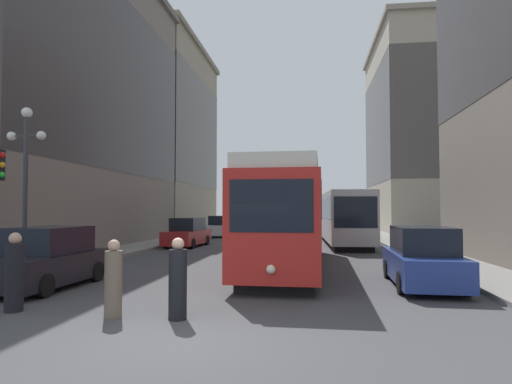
# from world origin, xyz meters

# --- Properties ---
(ground_plane) EXTENTS (200.00, 200.00, 0.00)m
(ground_plane) POSITION_xyz_m (0.00, 0.00, 0.00)
(ground_plane) COLOR #424244
(sidewalk_left) EXTENTS (2.53, 120.00, 0.15)m
(sidewalk_left) POSITION_xyz_m (-8.18, 40.00, 0.07)
(sidewalk_left) COLOR gray
(sidewalk_left) RESTS_ON ground
(sidewalk_right) EXTENTS (2.53, 120.00, 0.15)m
(sidewalk_right) POSITION_xyz_m (8.18, 40.00, 0.07)
(sidewalk_right) COLOR gray
(sidewalk_right) RESTS_ON ground
(streetcar) EXTENTS (2.95, 13.34, 3.89)m
(streetcar) POSITION_xyz_m (1.36, 10.32, 2.10)
(streetcar) COLOR black
(streetcar) RESTS_ON ground
(transit_bus) EXTENTS (2.97, 12.86, 3.45)m
(transit_bus) POSITION_xyz_m (4.43, 22.74, 1.95)
(transit_bus) COLOR black
(transit_bus) RESTS_ON ground
(parked_car_left_near) EXTENTS (2.10, 4.79, 1.82)m
(parked_car_left_near) POSITION_xyz_m (-5.61, 30.20, 0.84)
(parked_car_left_near) COLOR black
(parked_car_left_near) RESTS_ON ground
(parked_car_left_mid) EXTENTS (2.09, 4.89, 1.82)m
(parked_car_left_mid) POSITION_xyz_m (-5.61, 19.74, 0.84)
(parked_car_left_mid) COLOR black
(parked_car_left_mid) RESTS_ON ground
(parked_car_right_far) EXTENTS (2.04, 4.80, 1.82)m
(parked_car_right_far) POSITION_xyz_m (5.61, 6.34, 0.84)
(parked_car_right_far) COLOR black
(parked_car_right_far) RESTS_ON ground
(parked_car_left_far) EXTENTS (1.98, 4.41, 1.82)m
(parked_car_left_far) POSITION_xyz_m (-5.61, 4.71, 0.84)
(parked_car_left_far) COLOR black
(parked_car_left_far) RESTS_ON ground
(pedestrian_crossing_near) EXTENTS (0.38, 0.38, 1.69)m
(pedestrian_crossing_near) POSITION_xyz_m (-2.06, 1.51, 0.78)
(pedestrian_crossing_near) COLOR #6B5B4C
(pedestrian_crossing_near) RESTS_ON ground
(pedestrian_crossing_far) EXTENTS (0.39, 0.39, 1.74)m
(pedestrian_crossing_far) POSITION_xyz_m (-0.60, 1.50, 0.81)
(pedestrian_crossing_far) COLOR black
(pedestrian_crossing_far) RESTS_ON ground
(pedestrian_on_sidewalk) EXTENTS (0.41, 0.41, 1.81)m
(pedestrian_on_sidewalk) POSITION_xyz_m (-4.56, 1.74, 0.84)
(pedestrian_on_sidewalk) COLOR black
(pedestrian_on_sidewalk) RESTS_ON ground
(lamp_post_left_near) EXTENTS (1.41, 0.36, 5.73)m
(lamp_post_left_near) POSITION_xyz_m (-7.51, 6.29, 3.90)
(lamp_post_left_near) COLOR #333338
(lamp_post_left_near) RESTS_ON sidewalk_left
(building_left_corner) EXTENTS (14.20, 21.96, 19.21)m
(building_left_corner) POSITION_xyz_m (-16.24, 18.22, 9.87)
(building_left_corner) COLOR slate
(building_left_corner) RESTS_ON ground
(building_left_midblock) EXTENTS (13.19, 17.37, 19.91)m
(building_left_midblock) POSITION_xyz_m (-15.74, 37.66, 10.23)
(building_left_midblock) COLOR gray
(building_left_midblock) RESTS_ON ground
(building_right_midblock) EXTENTS (12.20, 17.95, 21.13)m
(building_right_midblock) POSITION_xyz_m (15.25, 41.78, 10.87)
(building_right_midblock) COLOR #B2A893
(building_right_midblock) RESTS_ON ground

